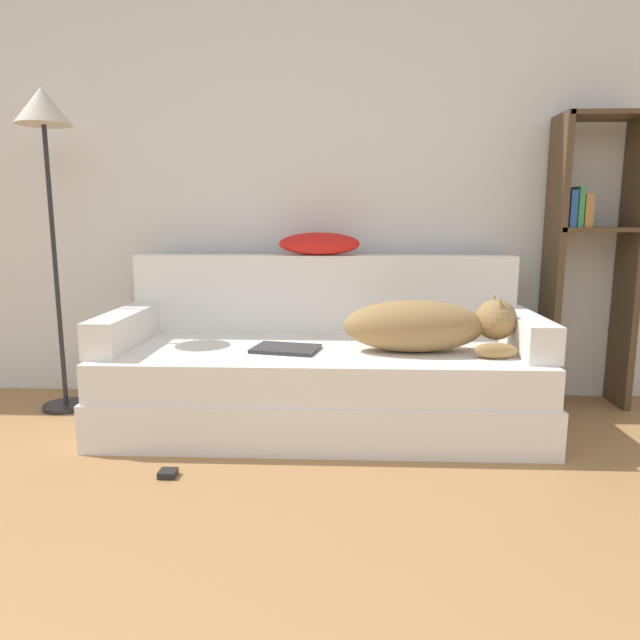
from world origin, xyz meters
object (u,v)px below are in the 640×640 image
at_px(couch, 321,386).
at_px(dog, 427,325).
at_px(throw_pillow, 319,244).
at_px(power_adapter, 168,473).
at_px(floor_lamp, 45,143).
at_px(laptop, 286,349).
at_px(bookshelf, 590,247).

height_order(couch, dog, dog).
relative_size(couch, dog, 2.61).
bearing_deg(throw_pillow, power_adapter, -119.94).
xyz_separation_m(couch, floor_lamp, (-1.42, 0.19, 1.22)).
bearing_deg(laptop, throw_pillow, 85.02).
bearing_deg(floor_lamp, laptop, -13.23).
relative_size(dog, bookshelf, 0.52).
bearing_deg(throw_pillow, floor_lamp, -173.25).
bearing_deg(dog, throw_pillow, 139.44).
xyz_separation_m(couch, laptop, (-0.16, -0.10, 0.22)).
relative_size(laptop, power_adapter, 4.98).
bearing_deg(couch, laptop, -148.63).
bearing_deg(power_adapter, bookshelf, 26.76).
distance_m(couch, dog, 0.61).
xyz_separation_m(throw_pillow, floor_lamp, (-1.40, -0.17, 0.52)).
xyz_separation_m(laptop, floor_lamp, (-1.26, 0.30, 1.00)).
distance_m(bookshelf, floor_lamp, 2.92).
xyz_separation_m(throw_pillow, bookshelf, (1.47, 0.04, -0.01)).
xyz_separation_m(dog, laptop, (-0.67, -0.01, -0.12)).
height_order(couch, bookshelf, bookshelf).
height_order(laptop, throw_pillow, throw_pillow).
distance_m(dog, power_adapter, 1.33).
relative_size(throw_pillow, bookshelf, 0.28).
xyz_separation_m(dog, throw_pillow, (-0.53, 0.45, 0.36)).
relative_size(dog, power_adapter, 11.74).
bearing_deg(couch, bookshelf, 15.38).
height_order(bookshelf, power_adapter, bookshelf).
height_order(laptop, floor_lamp, floor_lamp).
distance_m(dog, laptop, 0.68).
bearing_deg(throw_pillow, laptop, -107.00).
height_order(laptop, bookshelf, bookshelf).
xyz_separation_m(bookshelf, power_adapter, (-2.04, -1.03, -0.87)).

